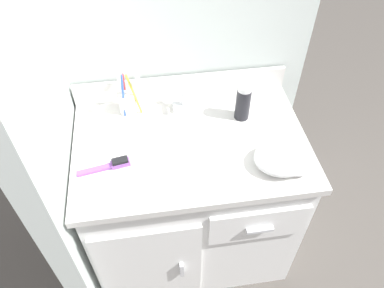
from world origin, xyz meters
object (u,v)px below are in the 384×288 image
(toothbrush_cup, at_px, (127,101))
(hand_towel, at_px, (285,159))
(hairbrush, at_px, (111,165))
(shaving_cream_can, at_px, (243,102))

(toothbrush_cup, xyz_separation_m, hand_towel, (0.53, -0.36, -0.02))
(hairbrush, bearing_deg, toothbrush_cup, 66.30)
(toothbrush_cup, bearing_deg, shaving_cream_can, -12.83)
(hairbrush, distance_m, hand_towel, 0.60)
(shaving_cream_can, distance_m, hairbrush, 0.54)
(toothbrush_cup, distance_m, shaving_cream_can, 0.45)
(hairbrush, relative_size, hand_towel, 0.91)
(toothbrush_cup, distance_m, hand_towel, 0.64)
(shaving_cream_can, bearing_deg, hairbrush, -160.10)
(hairbrush, bearing_deg, hand_towel, -17.58)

